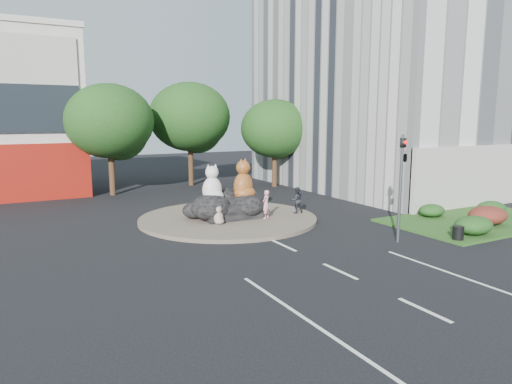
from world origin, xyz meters
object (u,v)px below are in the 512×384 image
Objects in this scene: kitten_white at (254,209)px; pedestrian_dark at (297,200)px; pedestrian_pink at (266,204)px; cat_white at (212,183)px; litter_bin at (458,233)px; cat_tabby at (243,179)px; kitten_calico at (219,215)px.

pedestrian_dark is (2.59, -0.44, 0.39)m from kitten_white.
cat_white is at bearing -62.27° from pedestrian_pink.
litter_bin is at bearing -48.83° from cat_white.
pedestrian_pink is at bearing 19.01° from pedestrian_dark.
pedestrian_dark is 2.43× the size of litter_bin.
cat_tabby is 11.47m from litter_bin.
litter_bin is (6.09, -8.79, -0.15)m from kitten_white.
cat_white reaches higher than litter_bin.
kitten_calico is 2.76m from kitten_white.
litter_bin is at bearing 121.61° from pedestrian_dark.
cat_tabby reaches higher than litter_bin.
litter_bin is at bearing 92.57° from pedestrian_pink.
kitten_calico is (-2.13, -1.32, -1.60)m from cat_tabby.
kitten_calico is 1.29× the size of kitten_white.
cat_tabby is 2.97m from kitten_calico.
cat_white reaches higher than kitten_calico.
kitten_white is 1.21× the size of litter_bin.
kitten_calico is 0.63× the size of pedestrian_pink.
kitten_calico is at bearing 13.90° from pedestrian_dark.
cat_tabby is at bearing -92.74° from pedestrian_pink.
cat_tabby is at bearing -5.50° from cat_white.
pedestrian_pink is 2.35m from pedestrian_dark.
cat_white is 2.10m from kitten_calico.
cat_white is 1.35× the size of pedestrian_pink.
kitten_white is at bearing -73.30° from cat_tabby.
cat_tabby reaches higher than kitten_white.
cat_tabby is 1.98m from pedestrian_pink.
cat_white is 3.20m from pedestrian_pink.
pedestrian_pink reaches higher than litter_bin.
litter_bin is (6.58, -9.21, -1.86)m from cat_tabby.
cat_tabby reaches higher than pedestrian_pink.
kitten_white is 0.50× the size of pedestrian_dark.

